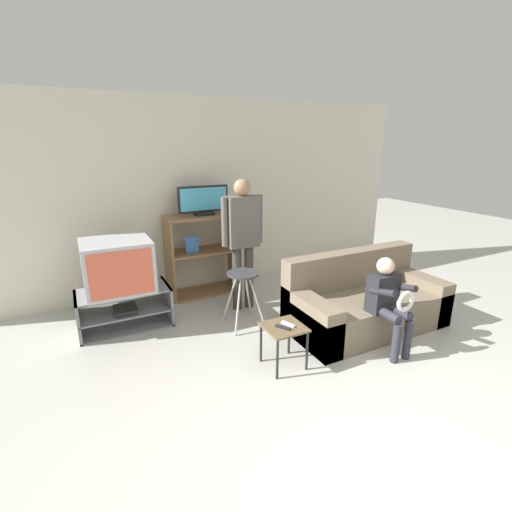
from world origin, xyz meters
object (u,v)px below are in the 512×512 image
(tv_stand, at_px, (125,309))
(media_shelf, at_px, (203,254))
(remote_control_black, at_px, (283,327))
(person_seated_child, at_px, (388,298))
(couch, at_px, (364,303))
(snack_table, at_px, (284,333))
(remote_control_white, at_px, (288,324))
(television_flat, at_px, (203,201))
(television_main, at_px, (118,266))
(person_standing_adult, at_px, (242,233))
(folding_stool, at_px, (243,282))

(tv_stand, xyz_separation_m, media_shelf, (1.13, 0.55, 0.34))
(remote_control_black, height_order, person_seated_child, person_seated_child)
(media_shelf, relative_size, couch, 0.62)
(snack_table, distance_m, remote_control_white, 0.09)
(television_flat, xyz_separation_m, couch, (1.27, -1.74, -1.01))
(television_main, relative_size, couch, 0.40)
(television_flat, distance_m, person_seated_child, 2.59)
(media_shelf, height_order, person_seated_child, media_shelf)
(television_flat, xyz_separation_m, person_standing_adult, (0.24, -0.69, -0.30))
(remote_control_white, xyz_separation_m, person_seated_child, (1.02, -0.21, 0.14))
(person_standing_adult, height_order, person_seated_child, person_standing_adult)
(folding_stool, bearing_deg, couch, -26.80)
(remote_control_white, height_order, person_standing_adult, person_standing_adult)
(remote_control_black, distance_m, person_seated_child, 1.11)
(television_main, distance_m, television_flat, 1.42)
(media_shelf, distance_m, television_flat, 0.72)
(remote_control_black, distance_m, couch, 1.31)
(person_standing_adult, bearing_deg, person_seated_child, -60.99)
(snack_table, relative_size, remote_control_white, 2.85)
(media_shelf, distance_m, snack_table, 2.04)
(remote_control_black, bearing_deg, television_main, 96.65)
(remote_control_black, bearing_deg, television_flat, 58.64)
(remote_control_black, bearing_deg, remote_control_white, -8.75)
(couch, bearing_deg, person_seated_child, -109.29)
(snack_table, bearing_deg, television_main, 129.50)
(person_seated_child, bearing_deg, folding_stool, 133.35)
(media_shelf, height_order, person_standing_adult, person_standing_adult)
(remote_control_black, height_order, person_standing_adult, person_standing_adult)
(television_main, relative_size, folding_stool, 1.10)
(snack_table, bearing_deg, media_shelf, 92.17)
(television_flat, height_order, remote_control_black, television_flat)
(snack_table, relative_size, remote_control_black, 2.85)
(television_main, xyz_separation_m, folding_stool, (1.24, -0.59, -0.21))
(folding_stool, height_order, person_standing_adult, person_standing_adult)
(folding_stool, height_order, snack_table, folding_stool)
(person_standing_adult, bearing_deg, remote_control_white, -96.85)
(folding_stool, xyz_separation_m, person_seated_child, (1.05, -1.12, 0.04))
(television_main, distance_m, remote_control_black, 1.96)
(couch, bearing_deg, person_standing_adult, 134.47)
(folding_stool, bearing_deg, remote_control_white, -87.75)
(snack_table, height_order, remote_control_white, remote_control_white)
(media_shelf, xyz_separation_m, folding_stool, (0.08, -1.12, -0.04))
(media_shelf, bearing_deg, person_standing_adult, -68.01)
(remote_control_black, height_order, couch, couch)
(tv_stand, height_order, media_shelf, media_shelf)
(person_seated_child, bearing_deg, remote_control_white, 168.36)
(couch, bearing_deg, television_flat, 126.16)
(television_flat, relative_size, person_standing_adult, 0.42)
(folding_stool, distance_m, remote_control_white, 0.91)
(television_main, xyz_separation_m, remote_control_white, (1.27, -1.49, -0.31))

